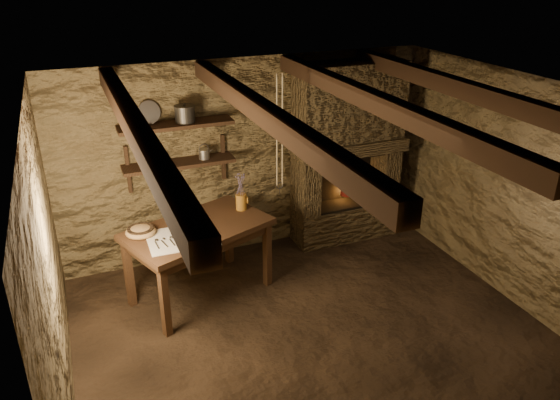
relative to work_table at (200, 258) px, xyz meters
name	(u,v)px	position (x,y,z in m)	size (l,w,h in m)	color
floor	(315,336)	(0.85, -1.13, -0.45)	(4.50, 4.50, 0.00)	black
back_wall	(247,158)	(0.85, 0.87, 0.75)	(4.50, 0.04, 2.40)	#4B3C23
front_wall	(465,373)	(0.85, -3.13, 0.75)	(4.50, 0.04, 2.40)	#4B3C23
left_wall	(50,279)	(-1.40, -1.13, 0.75)	(0.04, 4.00, 2.40)	#4B3C23
right_wall	(513,191)	(3.10, -1.13, 0.75)	(0.04, 4.00, 2.40)	#4B3C23
ceiling	(322,96)	(0.85, -1.13, 1.95)	(4.50, 4.00, 0.04)	black
beam_far_left	(135,127)	(-0.65, -1.13, 1.86)	(0.14, 3.95, 0.16)	black
beam_mid_left	(265,113)	(0.35, -1.13, 1.86)	(0.14, 3.95, 0.16)	black
beam_mid_right	(375,102)	(1.35, -1.13, 1.86)	(0.14, 3.95, 0.16)	black
beam_far_right	(471,91)	(2.35, -1.13, 1.86)	(0.14, 3.95, 0.16)	black
shelf_lower	(179,164)	(0.00, 0.71, 0.85)	(1.25, 0.30, 0.04)	black
shelf_upper	(176,125)	(0.00, 0.71, 1.30)	(1.25, 0.30, 0.04)	black
hearth	(347,149)	(2.10, 0.64, 0.77)	(1.43, 0.51, 2.30)	#3C301E
work_table	(200,258)	(0.00, 0.00, 0.00)	(1.68, 1.32, 0.84)	#311E11
linen_cloth	(182,238)	(-0.21, -0.20, 0.39)	(0.68, 0.55, 0.01)	beige
pewter_cutlery_row	(182,238)	(-0.21, -0.22, 0.40)	(0.57, 0.22, 0.01)	gray
drinking_glasses	(181,228)	(-0.19, -0.07, 0.44)	(0.22, 0.07, 0.09)	silver
stoneware_jug	(241,194)	(0.56, 0.23, 0.57)	(0.15, 0.15, 0.42)	#AD7021
wooden_bowl	(141,232)	(-0.58, 0.03, 0.43)	(0.31, 0.31, 0.11)	#9C7643
iron_stockpot	(185,115)	(0.10, 0.71, 1.40)	(0.22, 0.22, 0.16)	#302E2B
tin_pan	(149,112)	(-0.26, 0.81, 1.44)	(0.25, 0.25, 0.03)	#A4A49E
small_kettle	(204,154)	(0.29, 0.71, 0.92)	(0.16, 0.12, 0.17)	#A4A49E
rusty_tin	(158,160)	(-0.24, 0.71, 0.92)	(0.10, 0.10, 0.10)	#4F1D0F
red_pot	(347,189)	(2.10, 0.59, 0.24)	(0.21, 0.21, 0.54)	maroon
hanging_ropes	(280,131)	(0.90, -0.08, 1.35)	(0.08, 0.08, 1.20)	tan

